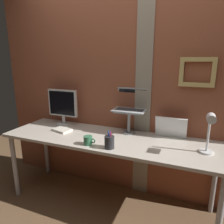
{
  "coord_description": "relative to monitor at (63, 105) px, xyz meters",
  "views": [
    {
      "loc": [
        0.69,
        -1.73,
        1.56
      ],
      "look_at": [
        -0.09,
        0.2,
        1.02
      ],
      "focal_mm": 33.2,
      "sensor_mm": 36.0,
      "label": 1
    }
  ],
  "objects": [
    {
      "name": "paper_clutter_stack",
      "position": [
        0.12,
        -0.21,
        -0.23
      ],
      "size": [
        0.23,
        0.19,
        0.02
      ],
      "primitive_type": "cube",
      "rotation": [
        0.0,
        0.0,
        -0.27
      ],
      "color": "silver",
      "rests_on": "desk"
    },
    {
      "name": "desk",
      "position": [
        0.69,
        -0.21,
        -0.32
      ],
      "size": [
        2.22,
        0.66,
        0.77
      ],
      "color": "beige",
      "rests_on": "ground_plane"
    },
    {
      "name": "brick_wall_back",
      "position": [
        0.78,
        0.18,
        0.31
      ],
      "size": [
        3.33,
        0.15,
        2.65
      ],
      "color": "brown",
      "rests_on": "ground_plane"
    },
    {
      "name": "coffee_mug",
      "position": [
        0.58,
        -0.44,
        -0.2
      ],
      "size": [
        0.12,
        0.08,
        0.08
      ],
      "color": "#33724C",
      "rests_on": "desk"
    },
    {
      "name": "whiteboard_panel",
      "position": [
        1.28,
        0.04,
        -0.14
      ],
      "size": [
        0.31,
        0.08,
        0.22
      ],
      "primitive_type": "cube",
      "rotation": [
        0.3,
        0.0,
        0.0
      ],
      "color": "white",
      "rests_on": "desk"
    },
    {
      "name": "monitor",
      "position": [
        0.0,
        0.0,
        0.0
      ],
      "size": [
        0.38,
        0.18,
        0.43
      ],
      "color": "silver",
      "rests_on": "desk"
    },
    {
      "name": "pen_cup",
      "position": [
        0.8,
        -0.44,
        -0.19
      ],
      "size": [
        0.09,
        0.09,
        0.17
      ],
      "color": "#262628",
      "rests_on": "desk"
    },
    {
      "name": "laptop_stand",
      "position": [
        0.84,
        0.0,
        -0.08
      ],
      "size": [
        0.28,
        0.22,
        0.25
      ],
      "color": "gray",
      "rests_on": "desk"
    },
    {
      "name": "ground_plane",
      "position": [
        0.78,
        -0.31,
        -1.02
      ],
      "size": [
        6.0,
        6.0,
        0.0
      ],
      "primitive_type": "plane",
      "color": "brown"
    },
    {
      "name": "desk_lamp",
      "position": [
        1.61,
        -0.26,
        -0.02
      ],
      "size": [
        0.12,
        0.2,
        0.37
      ],
      "color": "white",
      "rests_on": "desk"
    },
    {
      "name": "laptop",
      "position": [
        0.84,
        0.08,
        0.07
      ],
      "size": [
        0.34,
        0.3,
        0.23
      ],
      "color": "#ADB2B7",
      "rests_on": "laptop_stand"
    }
  ]
}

